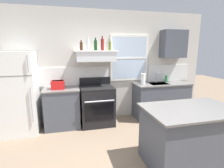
# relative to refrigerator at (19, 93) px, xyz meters

# --- Properties ---
(back_wall) EXTENTS (5.40, 0.11, 2.70)m
(back_wall) POSITION_rel_refrigerator_xyz_m (1.93, 0.39, 0.49)
(back_wall) COLOR beige
(back_wall) RESTS_ON ground_plane
(refrigerator) EXTENTS (0.70, 0.72, 1.73)m
(refrigerator) POSITION_rel_refrigerator_xyz_m (0.00, 0.00, 0.00)
(refrigerator) COLOR white
(refrigerator) RESTS_ON ground_plane
(counter_left_of_stove) EXTENTS (0.79, 0.63, 0.91)m
(counter_left_of_stove) POSITION_rel_refrigerator_xyz_m (0.85, 0.06, -0.41)
(counter_left_of_stove) COLOR #474C56
(counter_left_of_stove) RESTS_ON ground_plane
(toaster) EXTENTS (0.30, 0.20, 0.19)m
(toaster) POSITION_rel_refrigerator_xyz_m (0.79, 0.01, 0.14)
(toaster) COLOR red
(toaster) RESTS_ON counter_left_of_stove
(stove_range) EXTENTS (0.76, 0.69, 1.09)m
(stove_range) POSITION_rel_refrigerator_xyz_m (1.65, 0.02, -0.40)
(stove_range) COLOR black
(stove_range) RESTS_ON ground_plane
(range_hood_shelf) EXTENTS (0.96, 0.52, 0.24)m
(range_hood_shelf) POSITION_rel_refrigerator_xyz_m (1.65, 0.12, 0.76)
(range_hood_shelf) COLOR silver
(bottle_brown_stout) EXTENTS (0.06, 0.06, 0.23)m
(bottle_brown_stout) POSITION_rel_refrigerator_xyz_m (1.33, 0.11, 0.97)
(bottle_brown_stout) COLOR #381E0F
(bottle_brown_stout) RESTS_ON range_hood_shelf
(bottle_clear_tall) EXTENTS (0.06, 0.06, 0.31)m
(bottle_clear_tall) POSITION_rel_refrigerator_xyz_m (1.48, 0.10, 1.01)
(bottle_clear_tall) COLOR silver
(bottle_clear_tall) RESTS_ON range_hood_shelf
(bottle_dark_green_wine) EXTENTS (0.07, 0.07, 0.28)m
(bottle_dark_green_wine) POSITION_rel_refrigerator_xyz_m (1.66, 0.14, 1.00)
(bottle_dark_green_wine) COLOR #143819
(bottle_dark_green_wine) RESTS_ON range_hood_shelf
(bottle_red_label_wine) EXTENTS (0.07, 0.07, 0.32)m
(bottle_red_label_wine) POSITION_rel_refrigerator_xyz_m (1.81, 0.09, 1.01)
(bottle_red_label_wine) COLOR maroon
(bottle_red_label_wine) RESTS_ON range_hood_shelf
(bottle_olive_oil_square) EXTENTS (0.06, 0.06, 0.24)m
(bottle_olive_oil_square) POSITION_rel_refrigerator_xyz_m (1.97, 0.06, 0.98)
(bottle_olive_oil_square) COLOR #4C601E
(bottle_olive_oil_square) RESTS_ON range_hood_shelf
(counter_right_with_sink) EXTENTS (1.43, 0.63, 0.91)m
(counter_right_with_sink) POSITION_rel_refrigerator_xyz_m (3.35, 0.06, -0.41)
(counter_right_with_sink) COLOR #474C56
(counter_right_with_sink) RESTS_ON ground_plane
(sink_faucet) EXTENTS (0.03, 0.17, 0.28)m
(sink_faucet) POSITION_rel_refrigerator_xyz_m (3.25, 0.16, 0.22)
(sink_faucet) COLOR silver
(sink_faucet) RESTS_ON counter_right_with_sink
(paper_towel_roll) EXTENTS (0.11, 0.11, 0.27)m
(paper_towel_roll) POSITION_rel_refrigerator_xyz_m (2.83, 0.06, 0.18)
(paper_towel_roll) COLOR white
(paper_towel_roll) RESTS_ON counter_right_with_sink
(dish_soap_bottle) EXTENTS (0.06, 0.06, 0.18)m
(dish_soap_bottle) POSITION_rel_refrigerator_xyz_m (3.53, 0.16, 0.13)
(dish_soap_bottle) COLOR #268C3F
(dish_soap_bottle) RESTS_ON counter_right_with_sink
(kitchen_island) EXTENTS (1.40, 0.90, 0.91)m
(kitchen_island) POSITION_rel_refrigerator_xyz_m (2.79, -1.79, -0.41)
(kitchen_island) COLOR #474C56
(kitchen_island) RESTS_ON ground_plane
(upper_cabinet_right) EXTENTS (0.64, 0.32, 0.70)m
(upper_cabinet_right) POSITION_rel_refrigerator_xyz_m (3.70, 0.20, 1.03)
(upper_cabinet_right) COLOR #474C56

